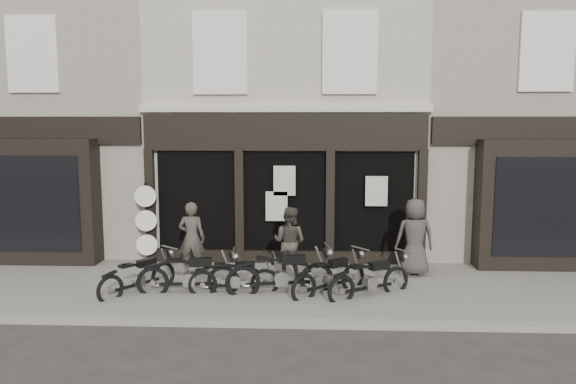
{
  "coord_description": "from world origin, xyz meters",
  "views": [
    {
      "loc": [
        0.7,
        -11.16,
        3.82
      ],
      "look_at": [
        0.14,
        1.6,
        2.12
      ],
      "focal_mm": 35.0,
      "sensor_mm": 36.0,
      "label": 1
    }
  ],
  "objects_px": {
    "motorcycle_4": "(330,280)",
    "man_left": "(192,238)",
    "motorcycle_3": "(282,277)",
    "motorcycle_5": "(370,282)",
    "man_centre": "(289,242)",
    "motorcycle_2": "(235,281)",
    "motorcycle_1": "(190,279)",
    "motorcycle_0": "(139,279)",
    "advert_sign_post": "(147,227)",
    "man_right": "(415,237)"
  },
  "relations": [
    {
      "from": "motorcycle_0",
      "to": "motorcycle_2",
      "type": "distance_m",
      "value": 2.08
    },
    {
      "from": "motorcycle_1",
      "to": "man_left",
      "type": "relative_size",
      "value": 1.26
    },
    {
      "from": "motorcycle_1",
      "to": "man_right",
      "type": "bearing_deg",
      "value": 11.42
    },
    {
      "from": "motorcycle_3",
      "to": "motorcycle_5",
      "type": "xyz_separation_m",
      "value": [
        1.87,
        -0.11,
        -0.05
      ]
    },
    {
      "from": "motorcycle_0",
      "to": "motorcycle_4",
      "type": "xyz_separation_m",
      "value": [
        4.11,
        0.09,
        0.01
      ]
    },
    {
      "from": "motorcycle_2",
      "to": "man_right",
      "type": "height_order",
      "value": "man_right"
    },
    {
      "from": "man_left",
      "to": "man_right",
      "type": "height_order",
      "value": "man_right"
    },
    {
      "from": "motorcycle_3",
      "to": "advert_sign_post",
      "type": "height_order",
      "value": "advert_sign_post"
    },
    {
      "from": "motorcycle_1",
      "to": "motorcycle_2",
      "type": "bearing_deg",
      "value": -2.43
    },
    {
      "from": "motorcycle_3",
      "to": "man_right",
      "type": "relative_size",
      "value": 1.26
    },
    {
      "from": "motorcycle_2",
      "to": "motorcycle_4",
      "type": "height_order",
      "value": "motorcycle_4"
    },
    {
      "from": "motorcycle_2",
      "to": "motorcycle_3",
      "type": "height_order",
      "value": "motorcycle_3"
    },
    {
      "from": "motorcycle_2",
      "to": "motorcycle_5",
      "type": "bearing_deg",
      "value": -9.7
    },
    {
      "from": "motorcycle_4",
      "to": "advert_sign_post",
      "type": "xyz_separation_m",
      "value": [
        -4.57,
        2.12,
        0.69
      ]
    },
    {
      "from": "motorcycle_0",
      "to": "man_centre",
      "type": "relative_size",
      "value": 1.02
    },
    {
      "from": "motorcycle_3",
      "to": "motorcycle_4",
      "type": "distance_m",
      "value": 1.04
    },
    {
      "from": "man_right",
      "to": "man_centre",
      "type": "bearing_deg",
      "value": 2.48
    },
    {
      "from": "motorcycle_3",
      "to": "man_centre",
      "type": "bearing_deg",
      "value": 73.21
    },
    {
      "from": "motorcycle_0",
      "to": "motorcycle_5",
      "type": "xyz_separation_m",
      "value": [
        4.95,
        -0.08,
        0.02
      ]
    },
    {
      "from": "advert_sign_post",
      "to": "man_right",
      "type": "bearing_deg",
      "value": -15.11
    },
    {
      "from": "man_right",
      "to": "man_left",
      "type": "bearing_deg",
      "value": -1.98
    },
    {
      "from": "motorcycle_5",
      "to": "motorcycle_0",
      "type": "bearing_deg",
      "value": 148.11
    },
    {
      "from": "motorcycle_4",
      "to": "man_left",
      "type": "relative_size",
      "value": 0.98
    },
    {
      "from": "motorcycle_0",
      "to": "motorcycle_2",
      "type": "relative_size",
      "value": 0.87
    },
    {
      "from": "man_left",
      "to": "man_right",
      "type": "distance_m",
      "value": 5.27
    },
    {
      "from": "motorcycle_4",
      "to": "man_left",
      "type": "distance_m",
      "value": 3.56
    },
    {
      "from": "motorcycle_0",
      "to": "man_centre",
      "type": "distance_m",
      "value": 3.47
    },
    {
      "from": "motorcycle_5",
      "to": "man_centre",
      "type": "relative_size",
      "value": 1.12
    },
    {
      "from": "motorcycle_1",
      "to": "man_centre",
      "type": "relative_size",
      "value": 1.32
    },
    {
      "from": "motorcycle_0",
      "to": "motorcycle_3",
      "type": "xyz_separation_m",
      "value": [
        3.07,
        0.04,
        0.07
      ]
    },
    {
      "from": "motorcycle_2",
      "to": "motorcycle_3",
      "type": "relative_size",
      "value": 0.84
    },
    {
      "from": "man_right",
      "to": "motorcycle_5",
      "type": "bearing_deg",
      "value": 50.24
    },
    {
      "from": "man_centre",
      "to": "man_left",
      "type": "bearing_deg",
      "value": 18.58
    },
    {
      "from": "motorcycle_2",
      "to": "man_centre",
      "type": "height_order",
      "value": "man_centre"
    },
    {
      "from": "motorcycle_1",
      "to": "motorcycle_3",
      "type": "xyz_separation_m",
      "value": [
        1.96,
        0.08,
        0.03
      ]
    },
    {
      "from": "motorcycle_2",
      "to": "man_left",
      "type": "relative_size",
      "value": 1.12
    },
    {
      "from": "man_right",
      "to": "motorcycle_2",
      "type": "bearing_deg",
      "value": 17.37
    },
    {
      "from": "motorcycle_4",
      "to": "motorcycle_5",
      "type": "bearing_deg",
      "value": -50.95
    },
    {
      "from": "motorcycle_2",
      "to": "motorcycle_5",
      "type": "relative_size",
      "value": 1.05
    },
    {
      "from": "motorcycle_3",
      "to": "advert_sign_post",
      "type": "distance_m",
      "value": 4.2
    },
    {
      "from": "motorcycle_4",
      "to": "man_centre",
      "type": "height_order",
      "value": "man_centre"
    },
    {
      "from": "motorcycle_5",
      "to": "advert_sign_post",
      "type": "height_order",
      "value": "advert_sign_post"
    },
    {
      "from": "motorcycle_5",
      "to": "advert_sign_post",
      "type": "bearing_deg",
      "value": 126.05
    },
    {
      "from": "motorcycle_4",
      "to": "man_left",
      "type": "bearing_deg",
      "value": 118.36
    },
    {
      "from": "motorcycle_0",
      "to": "motorcycle_5",
      "type": "height_order",
      "value": "motorcycle_5"
    },
    {
      "from": "motorcycle_3",
      "to": "advert_sign_post",
      "type": "relative_size",
      "value": 1.05
    },
    {
      "from": "motorcycle_3",
      "to": "motorcycle_5",
      "type": "distance_m",
      "value": 1.88
    },
    {
      "from": "motorcycle_2",
      "to": "advert_sign_post",
      "type": "xyz_separation_m",
      "value": [
        -2.54,
        2.2,
        0.7
      ]
    },
    {
      "from": "motorcycle_0",
      "to": "man_centre",
      "type": "xyz_separation_m",
      "value": [
        3.19,
        1.23,
        0.57
      ]
    },
    {
      "from": "man_centre",
      "to": "advert_sign_post",
      "type": "distance_m",
      "value": 3.79
    }
  ]
}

